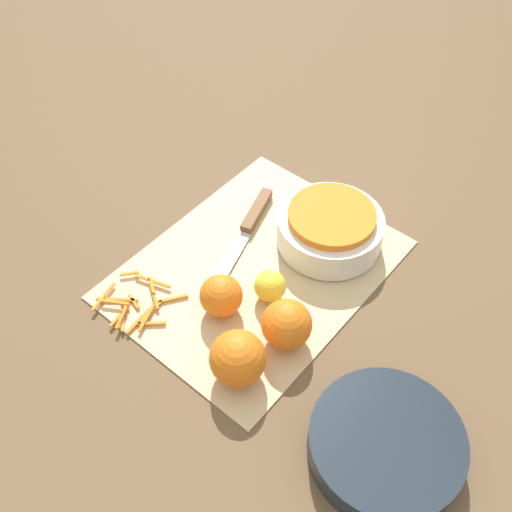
% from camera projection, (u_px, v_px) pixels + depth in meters
% --- Properties ---
extents(ground_plane, '(4.00, 4.00, 0.00)m').
position_uv_depth(ground_plane, '(256.00, 270.00, 1.02)').
color(ground_plane, brown).
extents(cutting_board, '(0.46, 0.36, 0.01)m').
position_uv_depth(cutting_board, '(256.00, 268.00, 1.02)').
color(cutting_board, '#CCB284').
rests_on(cutting_board, ground_plane).
extents(bowl_speckled, '(0.18, 0.18, 0.07)m').
position_uv_depth(bowl_speckled, '(330.00, 228.00, 1.03)').
color(bowl_speckled, silver).
rests_on(bowl_speckled, cutting_board).
extents(bowl_dark, '(0.21, 0.21, 0.05)m').
position_uv_depth(bowl_dark, '(386.00, 445.00, 0.80)').
color(bowl_dark, '#1E2833').
rests_on(bowl_dark, ground_plane).
extents(knife, '(0.25, 0.10, 0.02)m').
position_uv_depth(knife, '(251.00, 221.00, 1.08)').
color(knife, brown).
rests_on(knife, cutting_board).
extents(orange_left, '(0.08, 0.08, 0.08)m').
position_uv_depth(orange_left, '(238.00, 358.00, 0.86)').
color(orange_left, orange).
rests_on(orange_left, cutting_board).
extents(orange_right, '(0.08, 0.08, 0.08)m').
position_uv_depth(orange_right, '(287.00, 324.00, 0.90)').
color(orange_right, orange).
rests_on(orange_right, cutting_board).
extents(orange_back, '(0.07, 0.07, 0.07)m').
position_uv_depth(orange_back, '(221.00, 296.00, 0.94)').
color(orange_back, orange).
rests_on(orange_back, cutting_board).
extents(lemon, '(0.05, 0.05, 0.05)m').
position_uv_depth(lemon, '(270.00, 286.00, 0.96)').
color(lemon, yellow).
rests_on(lemon, cutting_board).
extents(peel_pile, '(0.12, 0.13, 0.01)m').
position_uv_depth(peel_pile, '(137.00, 303.00, 0.97)').
color(peel_pile, orange).
rests_on(peel_pile, cutting_board).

